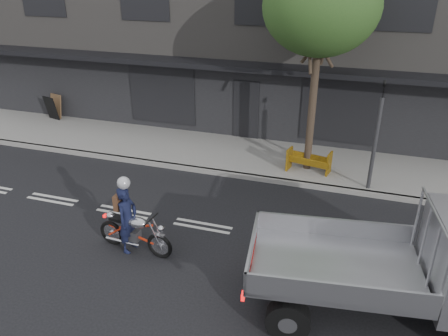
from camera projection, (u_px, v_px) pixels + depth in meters
ground at (203, 226)px, 11.78m from camera, size 80.00×80.00×0.00m
sidewalk at (247, 156)px, 15.79m from camera, size 32.00×3.20×0.15m
kerb at (235, 175)px, 14.41m from camera, size 32.00×0.20×0.15m
building_main at (287, 20)px, 19.76m from camera, size 26.00×10.00×8.00m
street_tree at (321, 7)px, 12.50m from camera, size 3.40×3.40×6.74m
traffic_light_pole at (375, 142)px, 12.80m from camera, size 0.12×0.12×3.50m
motorcycle at (134, 232)px, 10.58m from camera, size 2.06×0.60×1.06m
rider at (128, 220)px, 10.48m from camera, size 0.47×0.66×1.71m
construction_barrier at (308, 163)px, 14.13m from camera, size 1.48×0.83×0.78m
sandwich_board at (51, 108)px, 18.91m from camera, size 0.75×0.59×1.04m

